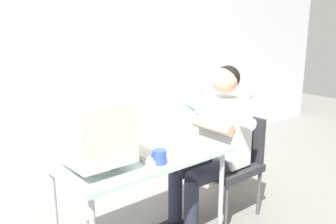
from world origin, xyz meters
name	(u,v)px	position (x,y,z in m)	size (l,w,h in m)	color
wall_back	(78,29)	(0.30, 1.40, 1.50)	(8.00, 0.10, 3.00)	silver
desk	(141,163)	(0.00, 0.00, 0.66)	(1.17, 0.64, 0.73)	#B7B7BC
crt_monitor	(96,131)	(-0.35, -0.04, 0.96)	(0.37, 0.37, 0.42)	silver
keyboard	(141,152)	(-0.01, -0.02, 0.74)	(0.18, 0.44, 0.03)	beige
office_chair	(231,159)	(0.89, -0.02, 0.47)	(0.47, 0.47, 0.83)	#4C4C51
person_seated	(215,140)	(0.70, -0.02, 0.68)	(0.74, 0.57, 1.25)	silver
potted_plant	(221,141)	(1.33, 0.47, 0.40)	(0.84, 0.74, 0.94)	#9E6647
desk_mug	(159,157)	(-0.01, -0.21, 0.77)	(0.09, 0.10, 0.09)	blue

